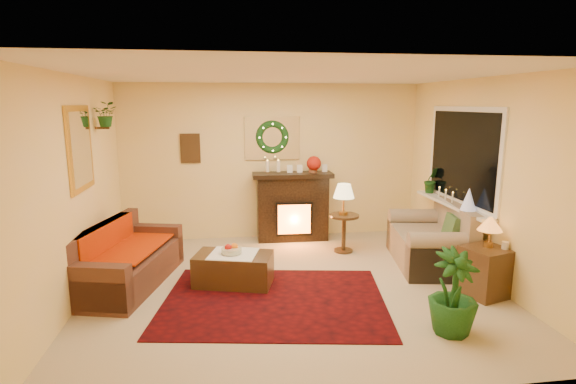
{
  "coord_description": "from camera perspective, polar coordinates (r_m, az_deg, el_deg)",
  "views": [
    {
      "loc": [
        -0.8,
        -5.26,
        2.27
      ],
      "look_at": [
        0.0,
        0.35,
        1.15
      ],
      "focal_mm": 28.0,
      "sensor_mm": 36.0,
      "label": 1
    }
  ],
  "objects": [
    {
      "name": "floor",
      "position": [
        5.79,
        0.5,
        -11.92
      ],
      "size": [
        5.0,
        5.0,
        0.0
      ],
      "primitive_type": "plane",
      "color": "beige",
      "rests_on": "ground"
    },
    {
      "name": "ceiling",
      "position": [
        5.33,
        0.55,
        14.72
      ],
      "size": [
        5.0,
        5.0,
        0.0
      ],
      "primitive_type": "plane",
      "color": "white",
      "rests_on": "ground"
    },
    {
      "name": "wall_back",
      "position": [
        7.62,
        -2.02,
        3.85
      ],
      "size": [
        5.0,
        5.0,
        0.0
      ],
      "primitive_type": "plane",
      "color": "#EFD88C",
      "rests_on": "ground"
    },
    {
      "name": "wall_front",
      "position": [
        3.27,
        6.47,
        -6.19
      ],
      "size": [
        5.0,
        5.0,
        0.0
      ],
      "primitive_type": "plane",
      "color": "#EFD88C",
      "rests_on": "ground"
    },
    {
      "name": "wall_left",
      "position": [
        5.62,
        -25.59,
        0.12
      ],
      "size": [
        4.5,
        4.5,
        0.0
      ],
      "primitive_type": "plane",
      "color": "#EFD88C",
      "rests_on": "ground"
    },
    {
      "name": "wall_right",
      "position": [
        6.29,
        23.68,
        1.35
      ],
      "size": [
        4.5,
        4.5,
        0.0
      ],
      "primitive_type": "plane",
      "color": "#EFD88C",
      "rests_on": "ground"
    },
    {
      "name": "area_rug",
      "position": [
        5.41,
        -1.77,
        -13.59
      ],
      "size": [
        2.84,
        2.3,
        0.01
      ],
      "primitive_type": "cube",
      "rotation": [
        0.0,
        0.0,
        -0.16
      ],
      "color": "#4A0D0A",
      "rests_on": "floor"
    },
    {
      "name": "sofa",
      "position": [
        6.06,
        -19.65,
        -7.17
      ],
      "size": [
        1.22,
        1.95,
        0.78
      ],
      "primitive_type": "cube",
      "rotation": [
        0.0,
        0.0,
        -0.25
      ],
      "color": "#503329",
      "rests_on": "floor"
    },
    {
      "name": "red_throw",
      "position": [
        6.19,
        -19.76,
        -6.56
      ],
      "size": [
        0.81,
        1.32,
        0.02
      ],
      "primitive_type": "cube",
      "color": "red",
      "rests_on": "sofa"
    },
    {
      "name": "fireplace",
      "position": [
        7.54,
        0.56,
        -2.01
      ],
      "size": [
        1.18,
        0.4,
        1.07
      ],
      "primitive_type": "cube",
      "rotation": [
        0.0,
        0.0,
        -0.02
      ],
      "color": "black",
      "rests_on": "floor"
    },
    {
      "name": "poinsettia",
      "position": [
        7.43,
        3.31,
        3.65
      ],
      "size": [
        0.24,
        0.24,
        0.24
      ],
      "primitive_type": "sphere",
      "color": "#AB190D",
      "rests_on": "fireplace"
    },
    {
      "name": "mantel_candle_a",
      "position": [
        7.36,
        -2.62,
        3.27
      ],
      "size": [
        0.06,
        0.06,
        0.18
      ],
      "primitive_type": "cylinder",
      "color": "silver",
      "rests_on": "fireplace"
    },
    {
      "name": "mantel_candle_b",
      "position": [
        7.36,
        -1.23,
        3.29
      ],
      "size": [
        0.06,
        0.06,
        0.19
      ],
      "primitive_type": "cylinder",
      "color": "beige",
      "rests_on": "fireplace"
    },
    {
      "name": "mantel_mirror",
      "position": [
        7.56,
        -2.02,
        6.84
      ],
      "size": [
        0.92,
        0.02,
        0.72
      ],
      "primitive_type": "cube",
      "color": "white",
      "rests_on": "wall_back"
    },
    {
      "name": "wreath",
      "position": [
        7.52,
        -1.99,
        6.97
      ],
      "size": [
        0.55,
        0.11,
        0.55
      ],
      "primitive_type": "torus",
      "rotation": [
        1.57,
        0.0,
        0.0
      ],
      "color": "#194719",
      "rests_on": "wall_back"
    },
    {
      "name": "wall_art",
      "position": [
        7.55,
        -12.3,
        5.45
      ],
      "size": [
        0.32,
        0.03,
        0.48
      ],
      "primitive_type": "cube",
      "color": "#381E11",
      "rests_on": "wall_back"
    },
    {
      "name": "gold_mirror",
      "position": [
        5.84,
        -24.9,
        5.03
      ],
      "size": [
        0.03,
        0.84,
        1.0
      ],
      "primitive_type": "cube",
      "color": "gold",
      "rests_on": "wall_left"
    },
    {
      "name": "hanging_plant",
      "position": [
        6.51,
        -22.0,
        7.73
      ],
      "size": [
        0.33,
        0.28,
        0.36
      ],
      "primitive_type": "imported",
      "color": "#194719",
      "rests_on": "wall_left"
    },
    {
      "name": "loveseat",
      "position": [
        6.74,
        17.44,
        -5.29
      ],
      "size": [
        1.14,
        1.67,
        0.89
      ],
      "primitive_type": "cube",
      "rotation": [
        0.0,
        0.0,
        -0.17
      ],
      "color": "#876F55",
      "rests_on": "floor"
    },
    {
      "name": "window_frame",
      "position": [
        6.72,
        21.29,
        4.26
      ],
      "size": [
        0.03,
        1.86,
        1.36
      ],
      "primitive_type": "cube",
      "color": "white",
      "rests_on": "wall_right"
    },
    {
      "name": "window_glass",
      "position": [
        6.71,
        21.18,
        4.26
      ],
      "size": [
        0.02,
        1.7,
        1.22
      ],
      "primitive_type": "cube",
      "color": "black",
      "rests_on": "wall_right"
    },
    {
      "name": "window_sill",
      "position": [
        6.77,
        20.11,
        -1.45
      ],
      "size": [
        0.22,
        1.86,
        0.04
      ],
      "primitive_type": "cube",
      "color": "white",
      "rests_on": "wall_right"
    },
    {
      "name": "mini_tree",
      "position": [
        6.34,
        21.97,
        -0.84
      ],
      "size": [
        0.2,
        0.2,
        0.3
      ],
      "primitive_type": "cone",
      "color": "silver",
      "rests_on": "window_sill"
    },
    {
      "name": "sill_plant",
      "position": [
        7.37,
        17.76,
        1.38
      ],
      "size": [
        0.29,
        0.24,
        0.54
      ],
      "primitive_type": "imported",
      "color": "#113516",
      "rests_on": "window_sill"
    },
    {
      "name": "side_table_round",
      "position": [
        7.02,
        7.1,
        -4.99
      ],
      "size": [
        0.59,
        0.59,
        0.59
      ],
      "primitive_type": "cylinder",
      "rotation": [
        0.0,
        0.0,
        -0.39
      ],
      "color": "#563420",
      "rests_on": "floor"
    },
    {
      "name": "lamp_cream",
      "position": [
        6.89,
        7.09,
        -0.55
      ],
      "size": [
        0.32,
        0.32,
        0.5
      ],
      "primitive_type": "cone",
      "color": "#F6DF94",
      "rests_on": "side_table_round"
    },
    {
      "name": "end_table_square",
      "position": [
        5.95,
        23.76,
        -9.45
      ],
      "size": [
        0.6,
        0.6,
        0.59
      ],
      "primitive_type": "cube",
      "rotation": [
        0.0,
        0.0,
        0.3
      ],
      "color": "#512310",
      "rests_on": "floor"
    },
    {
      "name": "lamp_tiffany",
      "position": [
        5.86,
        24.2,
        -4.92
      ],
      "size": [
        0.29,
        0.29,
        0.42
      ],
      "primitive_type": "cone",
      "color": "#FFA337",
      "rests_on": "end_table_square"
    },
    {
      "name": "coffee_table",
      "position": [
        5.82,
        -6.91,
        -9.65
      ],
      "size": [
        1.06,
        0.76,
        0.4
      ],
      "primitive_type": "cube",
      "rotation": [
        0.0,
        0.0,
        -0.26
      ],
      "color": "#492412",
      "rests_on": "floor"
    },
    {
      "name": "fruit_bowl",
      "position": [
        5.75,
        -7.19,
        -7.39
      ],
      "size": [
        0.26,
        0.26,
        0.06
      ],
      "primitive_type": "cylinder",
      "color": "#BABEA0",
      "rests_on": "coffee_table"
    },
    {
      "name": "floor_palm",
      "position": [
        4.84,
        20.27,
        -11.67
      ],
      "size": [
        1.8,
        1.8,
        2.58
      ],
      "primitive_type": "imported",
      "rotation": [
        0.0,
        0.0,
        0.29
      ],
      "color": "#17331B",
      "rests_on": "floor"
    }
  ]
}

